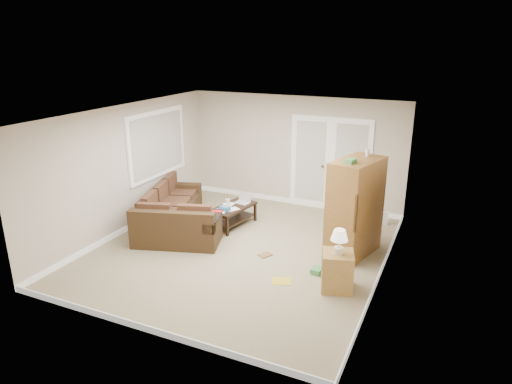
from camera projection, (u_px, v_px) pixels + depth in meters
The scene contains 17 objects.
floor at pixel (241, 250), 8.36m from camera, with size 5.50×5.50×0.00m, color gray.
ceiling at pixel (240, 113), 7.56m from camera, with size 5.00×5.50×0.02m, color silver.
wall_left at pixel (126, 169), 8.94m from camera, with size 0.02×5.50×2.50m, color beige.
wall_right at pixel (387, 205), 6.98m from camera, with size 0.02×5.50×2.50m, color beige.
wall_back at pixel (294, 151), 10.34m from camera, with size 5.00×0.02×2.50m, color beige.
wall_front at pixel (142, 247), 5.59m from camera, with size 5.00×0.02×2.50m, color beige.
baseboards at pixel (241, 247), 8.34m from camera, with size 5.00×5.50×0.10m, color white, non-canonical shape.
french_doors at pixel (330, 165), 10.04m from camera, with size 1.80×0.05×2.13m.
window_left at pixel (157, 144), 9.70m from camera, with size 0.05×1.92×1.42m.
sectional_sofa at pixel (174, 217), 9.11m from camera, with size 2.26×2.55×0.75m.
coffee_table at pixel (233, 215), 9.38m from camera, with size 0.69×1.11×0.71m.
tv_armoire at pixel (355, 207), 7.98m from camera, with size 0.86×1.20×1.86m.
side_cabinet at pixel (337, 268), 6.95m from camera, with size 0.58×0.58×0.98m.
space_heater at pixel (385, 218), 9.45m from camera, with size 0.11×0.09×0.28m, color silver.
floor_magazine at pixel (282, 281), 7.27m from camera, with size 0.30×0.24×0.01m, color gold.
floor_greenbox at pixel (317, 270), 7.52m from camera, with size 0.16×0.22×0.09m, color #418F4C.
floor_book at pixel (262, 253), 8.20m from camera, with size 0.17×0.23×0.02m, color brown.
Camera 1 is at (3.38, -6.80, 3.66)m, focal length 32.00 mm.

